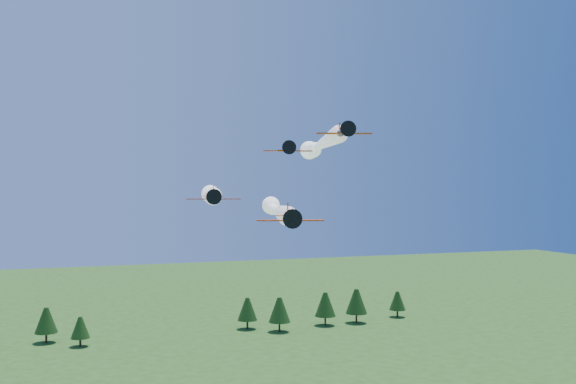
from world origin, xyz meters
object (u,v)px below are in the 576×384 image
object	(u,v)px
plane_lead	(276,209)
plane_slot	(287,149)
plane_left	(212,195)
plane_right	(320,145)

from	to	relation	value
plane_lead	plane_slot	world-z (taller)	plane_slot
plane_left	plane_right	world-z (taller)	plane_right
plane_lead	plane_left	distance (m)	13.40
plane_lead	plane_slot	bearing A→B (deg)	-86.85
plane_left	plane_slot	distance (m)	26.66
plane_right	plane_slot	xyz separation A→B (m)	(-11.45, -15.09, -1.84)
plane_right	plane_slot	distance (m)	19.03
plane_lead	plane_slot	xyz separation A→B (m)	(-3.47, -15.84, 9.52)
plane_right	plane_slot	size ratio (longest dim) A/B	5.72
plane_left	plane_slot	xyz separation A→B (m)	(5.99, -25.00, 7.07)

